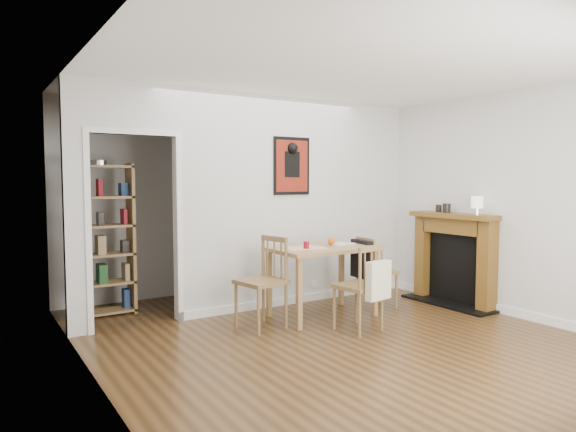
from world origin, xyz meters
TOP-DOWN VIEW (x-y plane):
  - ground at (0.00, 0.00)m, footprint 5.20×5.20m
  - room_shell at (0.10, 1.34)m, footprint 5.20×5.20m
  - dining_table at (0.39, 0.66)m, footprint 1.19×0.76m
  - chair_left at (-0.45, 0.62)m, footprint 0.57×0.57m
  - chair_right at (1.17, 0.63)m, footprint 0.54×0.49m
  - chair_front at (0.38, 0.00)m, footprint 0.52×0.57m
  - bookshelf at (-1.75, 2.08)m, footprint 0.74×0.30m
  - fireplace at (2.16, 0.25)m, footprint 0.45×1.25m
  - red_glass at (0.13, 0.61)m, footprint 0.07×0.07m
  - orange_fruit at (0.57, 0.73)m, footprint 0.09×0.09m
  - placemat at (0.15, 0.67)m, footprint 0.51×0.42m
  - notebook at (0.70, 0.73)m, footprint 0.33×0.27m
  - mantel_lamp at (2.07, -0.14)m, footprint 0.14×0.14m
  - ceramic_jar_a at (2.12, 0.36)m, footprint 0.10×0.10m
  - ceramic_jar_b at (2.16, 0.52)m, footprint 0.08×0.08m

SIDE VIEW (x-z plane):
  - ground at x=0.00m, z-range 0.00..0.00m
  - chair_right at x=1.17m, z-range 0.02..0.90m
  - chair_front at x=0.38m, z-range 0.01..0.92m
  - chair_left at x=-0.45m, z-range 0.00..0.98m
  - fireplace at x=2.16m, z-range 0.04..1.20m
  - dining_table at x=0.39m, z-range 0.31..1.12m
  - placemat at x=0.15m, z-range 0.81..0.81m
  - notebook at x=0.70m, z-range 0.81..0.82m
  - red_glass at x=0.13m, z-range 0.81..0.89m
  - orange_fruit at x=0.57m, z-range 0.81..0.90m
  - bookshelf at x=-1.75m, z-range -0.01..1.76m
  - ceramic_jar_b at x=2.16m, z-range 1.16..1.26m
  - ceramic_jar_a at x=2.12m, z-range 1.16..1.28m
  - room_shell at x=0.10m, z-range -1.30..3.90m
  - mantel_lamp at x=2.07m, z-range 1.19..1.41m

